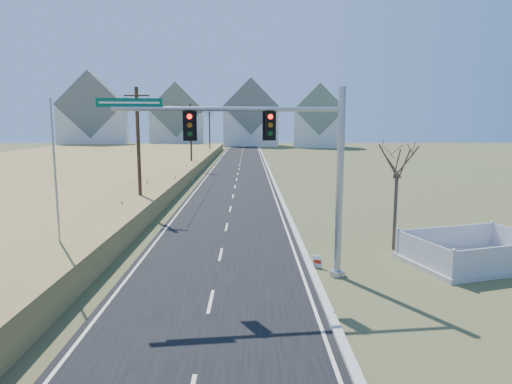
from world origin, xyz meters
name	(u,v)px	position (x,y,z in m)	size (l,w,h in m)	color
ground	(215,284)	(0.00, 0.00, 0.00)	(260.00, 260.00, 0.00)	#505B2C
road	(239,166)	(0.00, 50.00, 0.03)	(8.00, 180.00, 0.06)	black
curb	(267,166)	(4.15, 50.00, 0.09)	(0.30, 180.00, 0.18)	#B2AFA8
reed_marsh	(48,169)	(-24.00, 40.00, 0.65)	(38.00, 110.00, 1.30)	#A47F4A
utility_pole_near	(139,148)	(-6.50, 15.00, 4.68)	(1.80, 0.26, 9.00)	#422D1E
utility_pole_mid	(191,136)	(-6.50, 45.00, 4.68)	(1.80, 0.26, 9.00)	#422D1E
utility_pole_far	(210,132)	(-6.50, 75.00, 4.68)	(1.80, 0.26, 9.00)	#422D1E
condo_nw	(94,118)	(-38.00, 100.00, 7.70)	(17.69, 13.38, 19.05)	silver
condo_nnw	(177,121)	(-18.00, 108.00, 6.94)	(14.93, 11.17, 17.03)	silver
condo_n	(251,119)	(2.00, 112.00, 7.61)	(15.27, 10.20, 18.54)	silver
condo_ne	(319,121)	(20.00, 104.00, 6.84)	(14.12, 10.51, 16.52)	silver
traffic_signal_mast	(295,165)	(3.28, 0.69, 4.81)	(9.95, 1.40, 7.96)	#9EA0A5
fence_enclosure	(474,258)	(11.88, 2.48, 0.28)	(6.91, 5.63, 1.37)	#B7B5AD
open_sign	(317,262)	(4.50, 2.00, 0.29)	(0.42, 0.25, 0.55)	white
flagpole	(57,203)	(-7.00, 1.92, 3.01)	(0.34, 0.34, 7.55)	#B7B5AD
bare_tree	(398,158)	(8.90, 4.93, 4.74)	(2.22, 2.22, 5.89)	#4C3F33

